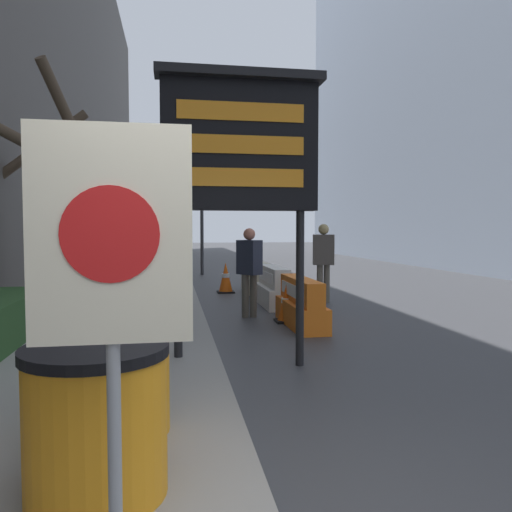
% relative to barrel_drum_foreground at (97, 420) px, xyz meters
% --- Properties ---
extents(bare_tree, '(1.94, 2.01, 4.11)m').
position_rel_barrel_drum_foreground_xyz_m(bare_tree, '(-1.71, 6.09, 1.50)').
color(bare_tree, '#4C3D2D').
rests_on(bare_tree, sidewalk_left).
extents(barrel_drum_foreground, '(0.80, 0.80, 0.85)m').
position_rel_barrel_drum_foreground_xyz_m(barrel_drum_foreground, '(0.00, 0.00, 0.00)').
color(barrel_drum_foreground, orange).
rests_on(barrel_drum_foreground, sidewalk_left).
extents(barrel_drum_middle, '(0.80, 0.80, 0.85)m').
position_rel_barrel_drum_foreground_xyz_m(barrel_drum_middle, '(0.01, 0.88, 0.00)').
color(barrel_drum_middle, orange).
rests_on(barrel_drum_middle, sidewalk_left).
extents(warning_sign, '(0.68, 0.08, 1.93)m').
position_rel_barrel_drum_foreground_xyz_m(warning_sign, '(0.17, -0.66, 0.92)').
color(warning_sign, gray).
rests_on(warning_sign, sidewalk_left).
extents(message_board, '(1.94, 0.36, 3.47)m').
position_rel_barrel_drum_foreground_xyz_m(message_board, '(1.21, 2.98, 2.01)').
color(message_board, black).
rests_on(message_board, ground_plane).
extents(jersey_barrier_orange_near, '(0.50, 1.85, 0.82)m').
position_rel_barrel_drum_foreground_xyz_m(jersey_barrier_orange_near, '(2.59, 5.39, -0.23)').
color(jersey_barrier_orange_near, orange).
rests_on(jersey_barrier_orange_near, ground_plane).
extents(jersey_barrier_white, '(0.56, 1.81, 0.85)m').
position_rel_barrel_drum_foreground_xyz_m(jersey_barrier_white, '(2.59, 7.71, -0.22)').
color(jersey_barrier_white, silver).
rests_on(jersey_barrier_white, ground_plane).
extents(jersey_barrier_cream, '(0.56, 1.92, 0.83)m').
position_rel_barrel_drum_foreground_xyz_m(jersey_barrier_cream, '(2.59, 9.86, -0.23)').
color(jersey_barrier_cream, beige).
rests_on(jersey_barrier_cream, ground_plane).
extents(traffic_cone_near, '(0.38, 0.38, 0.68)m').
position_rel_barrel_drum_foreground_xyz_m(traffic_cone_near, '(2.41, 5.77, -0.26)').
color(traffic_cone_near, black).
rests_on(traffic_cone_near, ground_plane).
extents(traffic_cone_mid, '(0.44, 0.44, 0.79)m').
position_rel_barrel_drum_foreground_xyz_m(traffic_cone_mid, '(1.79, 10.07, -0.21)').
color(traffic_cone_mid, black).
rests_on(traffic_cone_mid, ground_plane).
extents(traffic_light_near_curb, '(0.28, 0.44, 4.35)m').
position_rel_barrel_drum_foreground_xyz_m(traffic_light_near_curb, '(1.49, 15.27, 2.55)').
color(traffic_light_near_curb, '#2D2D30').
rests_on(traffic_light_near_curb, ground_plane).
extents(pedestrian_worker, '(0.48, 0.51, 1.67)m').
position_rel_barrel_drum_foreground_xyz_m(pedestrian_worker, '(1.84, 6.37, 0.40)').
color(pedestrian_worker, '#514C42').
rests_on(pedestrian_worker, ground_plane).
extents(pedestrian_passerby, '(0.51, 0.37, 1.77)m').
position_rel_barrel_drum_foreground_xyz_m(pedestrian_passerby, '(3.78, 7.95, 0.45)').
color(pedestrian_passerby, '#514C42').
rests_on(pedestrian_passerby, ground_plane).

